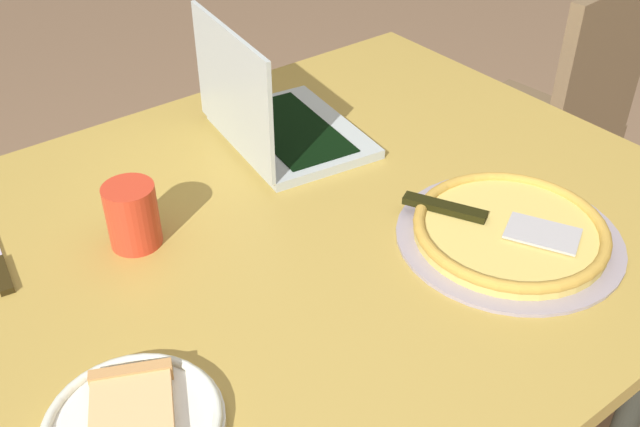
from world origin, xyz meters
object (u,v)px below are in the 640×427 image
Objects in this scene: dining_table at (310,256)px; pizza_tray at (509,231)px; pizza_plate at (133,422)px; drink_cup at (132,215)px; laptop at (272,119)px; chair_near at (552,118)px.

pizza_tray reaches higher than dining_table.
pizza_plate is 0.36m from drink_cup.
pizza_tray is at bearing 143.26° from drink_cup.
laptop is 1.56× the size of pizza_plate.
laptop is at bearing -111.72° from dining_table.
pizza_tray is (-0.22, 0.22, 0.08)m from dining_table.
laptop reaches higher than pizza_plate.
dining_table is 0.46m from pizza_plate.
laptop is 0.97m from chair_near.
pizza_plate is at bearing 26.03° from dining_table.
laptop is (-0.10, -0.25, 0.12)m from dining_table.
laptop is at bearing -138.60° from pizza_plate.
pizza_tray is at bearing 31.06° from chair_near.
dining_table is at bearing -153.97° from pizza_plate.
chair_near reaches higher than drink_cup.
pizza_plate is 0.60× the size of pizza_tray.
pizza_tray is at bearing 104.87° from laptop.
pizza_plate is 0.63m from pizza_tray.
pizza_plate is 2.06× the size of drink_cup.
pizza_tray is (-0.63, 0.03, 0.00)m from pizza_plate.
dining_table is 12.36× the size of drink_cup.
chair_near is (-1.26, -0.13, -0.31)m from drink_cup.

